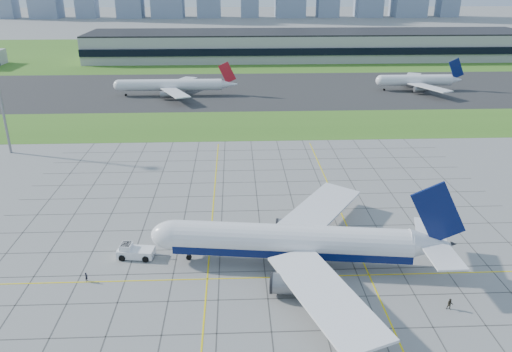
{
  "coord_description": "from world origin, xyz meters",
  "views": [
    {
      "loc": [
        -4.81,
        -74.49,
        48.81
      ],
      "look_at": [
        -0.37,
        27.02,
        7.0
      ],
      "focal_mm": 35.0,
      "sensor_mm": 36.0,
      "label": 1
    }
  ],
  "objects": [
    {
      "name": "grass_median",
      "position": [
        0.0,
        90.0,
        0.02
      ],
      "size": [
        700.0,
        35.0,
        0.04
      ],
      "primitive_type": "cube",
      "color": "#3C6F1F",
      "rests_on": "ground"
    },
    {
      "name": "grass_far",
      "position": [
        0.0,
        255.0,
        0.02
      ],
      "size": [
        700.0,
        145.0,
        0.04
      ],
      "primitive_type": "cube",
      "color": "#3C6F1F",
      "rests_on": "ground"
    },
    {
      "name": "crew_near",
      "position": [
        -30.41,
        -1.77,
        0.85
      ],
      "size": [
        0.53,
        0.69,
        1.7
      ],
      "primitive_type": "imported",
      "rotation": [
        0.0,
        0.0,
        1.36
      ],
      "color": "black",
      "rests_on": "ground"
    },
    {
      "name": "crew_far",
      "position": [
        28.08,
        -11.95,
        0.96
      ],
      "size": [
        1.1,
        0.95,
        1.92
      ],
      "primitive_type": "imported",
      "rotation": [
        0.0,
        0.0,
        -0.27
      ],
      "color": "#29251B",
      "rests_on": "ground"
    },
    {
      "name": "apron_markings",
      "position": [
        0.43,
        11.09,
        0.02
      ],
      "size": [
        120.0,
        130.0,
        0.03
      ],
      "color": "#474744",
      "rests_on": "ground"
    },
    {
      "name": "asphalt_taxiway",
      "position": [
        0.0,
        145.0,
        0.03
      ],
      "size": [
        700.0,
        75.0,
        0.04
      ],
      "primitive_type": "cube",
      "color": "#383838",
      "rests_on": "ground"
    },
    {
      "name": "terminal",
      "position": [
        40.0,
        229.87,
        7.89
      ],
      "size": [
        260.0,
        43.0,
        15.8
      ],
      "color": "#B7B7B2",
      "rests_on": "ground"
    },
    {
      "name": "airliner",
      "position": [
        5.1,
        1.93,
        4.69
      ],
      "size": [
        54.33,
        54.72,
        17.14
      ],
      "rotation": [
        0.0,
        0.0,
        -0.13
      ],
      "color": "white",
      "rests_on": "ground"
    },
    {
      "name": "distant_jet_2",
      "position": [
        75.56,
        140.63,
        4.48
      ],
      "size": [
        36.46,
        42.66,
        14.08
      ],
      "color": "white",
      "rests_on": "ground"
    },
    {
      "name": "light_mast",
      "position": [
        -70.0,
        65.0,
        16.18
      ],
      "size": [
        2.5,
        2.5,
        25.6
      ],
      "color": "gray",
      "rests_on": "ground"
    },
    {
      "name": "ground",
      "position": [
        0.0,
        0.0,
        0.0
      ],
      "size": [
        1400.0,
        1400.0,
        0.0
      ],
      "primitive_type": "plane",
      "color": "gray",
      "rests_on": "ground"
    },
    {
      "name": "pushback_tug",
      "position": [
        -23.7,
        5.74,
        1.19
      ],
      "size": [
        9.74,
        4.08,
        2.68
      ],
      "rotation": [
        0.0,
        0.0,
        -0.13
      ],
      "color": "white",
      "rests_on": "ground"
    },
    {
      "name": "distant_jet_1",
      "position": [
        -31.02,
        135.37,
        4.49
      ],
      "size": [
        49.05,
        42.66,
        14.08
      ],
      "color": "white",
      "rests_on": "ground"
    }
  ]
}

